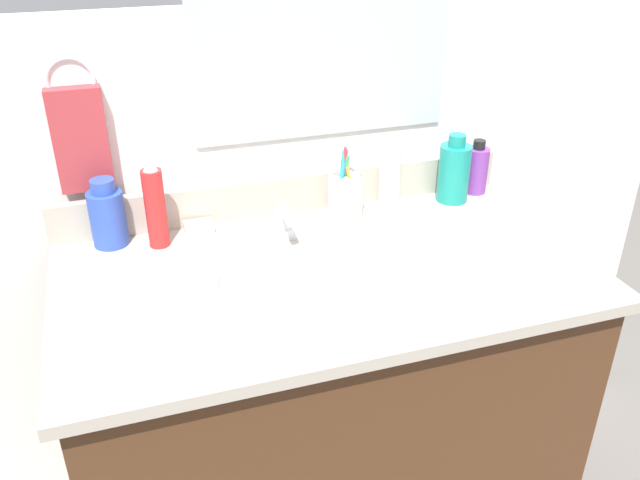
# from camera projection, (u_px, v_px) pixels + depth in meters

# --- Properties ---
(vanity_cabinet) EXTENTS (1.03, 0.55, 0.81)m
(vanity_cabinet) POSITION_uv_depth(u_px,v_px,m) (326.00, 427.00, 1.54)
(vanity_cabinet) COLOR #4C2D19
(vanity_cabinet) RESTS_ON ground_plane
(countertop) EXTENTS (1.08, 0.59, 0.03)m
(countertop) POSITION_uv_depth(u_px,v_px,m) (327.00, 275.00, 1.34)
(countertop) COLOR #B2A899
(countertop) RESTS_ON vanity_cabinet
(backsplash) EXTENTS (1.08, 0.02, 0.09)m
(backsplash) POSITION_uv_depth(u_px,v_px,m) (288.00, 194.00, 1.56)
(backsplash) COLOR #B2A899
(backsplash) RESTS_ON countertop
(back_wall) EXTENTS (2.18, 0.04, 1.30)m
(back_wall) POSITION_uv_depth(u_px,v_px,m) (284.00, 265.00, 1.72)
(back_wall) COLOR white
(back_wall) RESTS_ON ground_plane
(mirror_panel) EXTENTS (0.60, 0.01, 0.56)m
(mirror_panel) POSITION_uv_depth(u_px,v_px,m) (324.00, 10.00, 1.42)
(mirror_panel) COLOR #B2BCC6
(towel_ring) EXTENTS (0.10, 0.01, 0.10)m
(towel_ring) POSITION_uv_depth(u_px,v_px,m) (70.00, 80.00, 1.33)
(towel_ring) COLOR silver
(hand_towel) EXTENTS (0.11, 0.04, 0.22)m
(hand_towel) POSITION_uv_depth(u_px,v_px,m) (81.00, 140.00, 1.37)
(hand_towel) COLOR #A53338
(sink_basin) EXTENTS (0.40, 0.40, 0.11)m
(sink_basin) POSITION_uv_depth(u_px,v_px,m) (310.00, 295.00, 1.31)
(sink_basin) COLOR white
(sink_basin) RESTS_ON countertop
(faucet) EXTENTS (0.16, 0.10, 0.08)m
(faucet) POSITION_uv_depth(u_px,v_px,m) (283.00, 226.00, 1.45)
(faucet) COLOR silver
(faucet) RESTS_ON countertop
(bottle_mouthwash_teal) EXTENTS (0.08, 0.08, 0.17)m
(bottle_mouthwash_teal) POSITION_uv_depth(u_px,v_px,m) (454.00, 172.00, 1.60)
(bottle_mouthwash_teal) COLOR teal
(bottle_mouthwash_teal) RESTS_ON countertop
(bottle_shampoo_blue) EXTENTS (0.08, 0.08, 0.15)m
(bottle_shampoo_blue) POSITION_uv_depth(u_px,v_px,m) (107.00, 216.00, 1.40)
(bottle_shampoo_blue) COLOR #2D4CB2
(bottle_shampoo_blue) RESTS_ON countertop
(bottle_spray_red) EXTENTS (0.04, 0.04, 0.20)m
(bottle_spray_red) POSITION_uv_depth(u_px,v_px,m) (155.00, 206.00, 1.39)
(bottle_spray_red) COLOR red
(bottle_spray_red) RESTS_ON countertop
(bottle_lotion_white) EXTENTS (0.05, 0.05, 0.16)m
(bottle_lotion_white) POSITION_uv_depth(u_px,v_px,m) (390.00, 175.00, 1.58)
(bottle_lotion_white) COLOR white
(bottle_lotion_white) RESTS_ON countertop
(bottle_cream_purple) EXTENTS (0.06, 0.06, 0.14)m
(bottle_cream_purple) POSITION_uv_depth(u_px,v_px,m) (476.00, 169.00, 1.65)
(bottle_cream_purple) COLOR #7A3899
(bottle_cream_purple) RESTS_ON countertop
(cup_white_ceramic) EXTENTS (0.08, 0.09, 0.18)m
(cup_white_ceramic) POSITION_uv_depth(u_px,v_px,m) (345.00, 196.00, 1.51)
(cup_white_ceramic) COLOR white
(cup_white_ceramic) RESTS_ON countertop
(soap_bar) EXTENTS (0.06, 0.04, 0.02)m
(soap_bar) POSITION_uv_depth(u_px,v_px,m) (199.00, 227.00, 1.48)
(soap_bar) COLOR white
(soap_bar) RESTS_ON countertop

